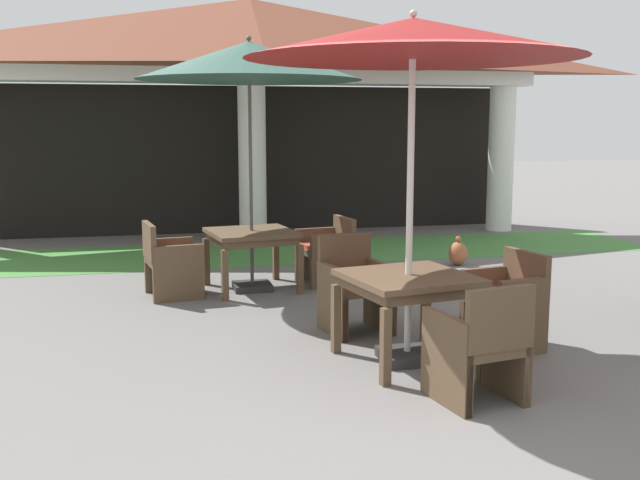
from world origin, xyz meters
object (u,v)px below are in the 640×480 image
at_px(patio_chair_mid_right_east, 507,301).
at_px(patio_table_mid_right, 408,286).
at_px(patio_table_near_foreground, 252,239).
at_px(patio_chair_near_foreground_east, 327,251).
at_px(patio_chair_mid_right_north, 355,288).
at_px(patio_chair_near_foreground_west, 170,261).
at_px(patio_chair_mid_right_south, 479,347).
at_px(terracotta_urn, 458,253).
at_px(patio_umbrella_mid_right, 413,41).
at_px(patio_umbrella_near_foreground, 249,62).

bearing_deg(patio_chair_mid_right_east, patio_table_mid_right, 90.00).
relative_size(patio_table_near_foreground, patio_chair_mid_right_east, 1.29).
relative_size(patio_chair_near_foreground_east, patio_chair_mid_right_north, 0.90).
relative_size(patio_table_near_foreground, patio_chair_near_foreground_west, 1.28).
relative_size(patio_chair_near_foreground_east, patio_table_mid_right, 0.72).
relative_size(patio_table_mid_right, patio_chair_mid_right_east, 1.33).
distance_m(patio_chair_near_foreground_east, patio_chair_mid_right_north, 2.18).
bearing_deg(patio_chair_near_foreground_west, patio_chair_mid_right_north, 33.01).
distance_m(patio_chair_mid_right_south, patio_chair_mid_right_north, 2.01).
bearing_deg(terracotta_urn, patio_umbrella_mid_right, -118.55).
height_order(patio_chair_near_foreground_west, patio_chair_near_foreground_east, patio_chair_near_foreground_west).
distance_m(patio_chair_near_foreground_east, patio_chair_mid_right_east, 3.11).
bearing_deg(patio_chair_mid_right_south, patio_table_mid_right, 90.00).
distance_m(patio_chair_near_foreground_east, patio_umbrella_mid_right, 3.85).
distance_m(patio_table_near_foreground, patio_chair_mid_right_north, 2.15).
bearing_deg(patio_umbrella_mid_right, patio_table_mid_right, -135.00).
distance_m(patio_umbrella_mid_right, terracotta_urn, 5.06).
bearing_deg(patio_chair_mid_right_south, patio_chair_near_foreground_east, 81.12).
relative_size(patio_chair_near_foreground_east, patio_chair_mid_right_south, 0.92).
distance_m(patio_umbrella_mid_right, patio_chair_mid_right_east, 2.41).
relative_size(patio_umbrella_near_foreground, patio_chair_near_foreground_west, 3.44).
bearing_deg(patio_table_near_foreground, patio_chair_mid_right_east, -56.37).
bearing_deg(patio_chair_mid_right_north, patio_chair_mid_right_south, 90.00).
bearing_deg(patio_chair_mid_right_south, patio_chair_mid_right_north, 90.00).
xyz_separation_m(patio_umbrella_near_foreground, terracotta_urn, (3.01, 0.88, -2.49)).
height_order(patio_umbrella_mid_right, patio_chair_mid_right_south, patio_umbrella_mid_right).
distance_m(patio_table_mid_right, patio_chair_mid_right_south, 1.03).
relative_size(patio_chair_near_foreground_west, terracotta_urn, 2.08).
relative_size(patio_umbrella_near_foreground, patio_umbrella_mid_right, 1.04).
bearing_deg(patio_chair_near_foreground_west, patio_table_near_foreground, 90.00).
bearing_deg(patio_umbrella_mid_right, patio_chair_near_foreground_east, 88.83).
bearing_deg(patio_chair_near_foreground_east, patio_chair_mid_right_south, 172.89).
xyz_separation_m(patio_table_mid_right, patio_chair_mid_right_south, (0.18, -0.99, -0.24)).
height_order(patio_chair_near_foreground_west, patio_chair_mid_right_east, patio_chair_near_foreground_west).
xyz_separation_m(patio_chair_near_foreground_west, patio_umbrella_mid_right, (1.86, -2.86, 2.20)).
relative_size(patio_table_near_foreground, patio_umbrella_mid_right, 0.39).
bearing_deg(patio_umbrella_near_foreground, patio_table_near_foreground, 97.13).
xyz_separation_m(patio_umbrella_near_foreground, patio_chair_near_foreground_east, (0.96, 0.15, -2.26)).
xyz_separation_m(patio_table_near_foreground, patio_chair_mid_right_south, (1.08, -4.00, -0.21)).
height_order(patio_chair_near_foreground_east, patio_chair_mid_right_south, patio_chair_mid_right_south).
bearing_deg(terracotta_urn, patio_table_near_foreground, -163.65).
bearing_deg(patio_chair_near_foreground_west, patio_umbrella_near_foreground, 90.00).
relative_size(patio_table_mid_right, patio_chair_mid_right_south, 1.28).
relative_size(patio_umbrella_near_foreground, patio_table_mid_right, 2.61).
distance_m(patio_chair_near_foreground_west, patio_chair_mid_right_north, 2.51).
xyz_separation_m(patio_chair_near_foreground_west, patio_table_mid_right, (1.86, -2.86, 0.23)).
relative_size(patio_chair_near_foreground_west, patio_chair_mid_right_south, 0.97).
relative_size(patio_chair_near_foreground_east, patio_umbrella_mid_right, 0.29).
bearing_deg(patio_umbrella_mid_right, patio_table_near_foreground, 106.53).
bearing_deg(patio_chair_near_foreground_east, patio_chair_mid_right_east, -171.54).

